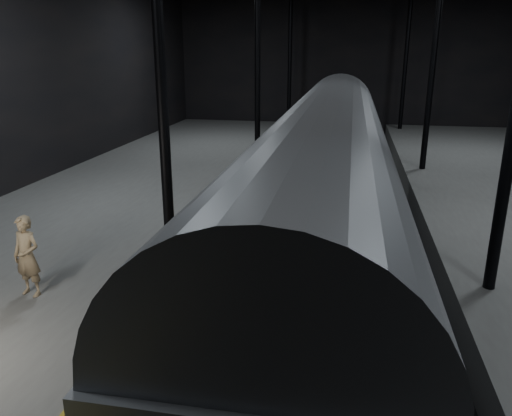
# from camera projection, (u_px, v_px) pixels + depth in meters

# --- Properties ---
(ground) EXTENTS (44.00, 44.00, 0.00)m
(ground) POSITION_uv_depth(u_px,v_px,m) (328.00, 250.00, 16.09)
(ground) COLOR black
(ground) RESTS_ON ground
(platform_left) EXTENTS (9.00, 43.80, 1.00)m
(platform_left) POSITION_uv_depth(u_px,v_px,m) (110.00, 221.00, 17.26)
(platform_left) COLOR #4F4F4C
(platform_left) RESTS_ON ground
(tactile_strip) EXTENTS (0.50, 43.80, 0.01)m
(tactile_strip) POSITION_uv_depth(u_px,v_px,m) (229.00, 214.00, 16.35)
(tactile_strip) COLOR olive
(tactile_strip) RESTS_ON platform_left
(track) EXTENTS (2.40, 43.00, 0.24)m
(track) POSITION_uv_depth(u_px,v_px,m) (328.00, 248.00, 16.07)
(track) COLOR #3F3328
(track) RESTS_ON ground
(train) EXTENTS (2.86, 19.04, 5.09)m
(train) POSITION_uv_depth(u_px,v_px,m) (327.00, 189.00, 12.46)
(train) COLOR #9FA2A7
(train) RESTS_ON ground
(woman) EXTENTS (0.73, 0.54, 1.82)m
(woman) POSITION_uv_depth(u_px,v_px,m) (27.00, 256.00, 10.78)
(woman) COLOR #947C5A
(woman) RESTS_ON platform_left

